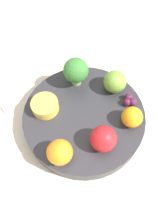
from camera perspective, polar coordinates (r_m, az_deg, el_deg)
The scene contains 10 objects.
ground_plane at distance 0.52m, azimuth 0.00°, elevation -3.60°, with size 6.00×6.00×0.00m, color gray.
table_surface at distance 0.52m, azimuth 0.00°, elevation -3.12°, with size 1.20×1.20×0.02m.
bowl at distance 0.49m, azimuth 0.00°, elevation -1.64°, with size 0.27×0.27×0.04m.
broccoli at distance 0.49m, azimuth -2.13°, elevation 10.65°, with size 0.06×0.06×0.07m.
apple_red at distance 0.42m, azimuth 5.05°, elevation -6.95°, with size 0.05×0.05×0.05m.
apple_green at distance 0.49m, azimuth 8.07°, elevation 7.82°, with size 0.05×0.05×0.05m.
orange_front at distance 0.46m, azimuth 12.42°, elevation -1.33°, with size 0.04×0.04×0.04m.
orange_back at distance 0.41m, azimuth -6.34°, elevation -10.38°, with size 0.05×0.05×0.05m.
grape_cluster at distance 0.49m, azimuth 11.74°, elevation 2.96°, with size 0.03×0.03×0.02m.
small_cup at distance 0.48m, azimuth -10.13°, elevation 1.60°, with size 0.06×0.06×0.02m.
Camera 1 is at (0.13, 0.18, 0.47)m, focal length 35.00 mm.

